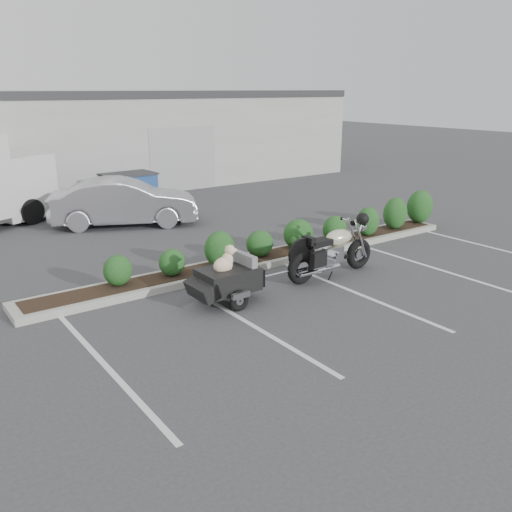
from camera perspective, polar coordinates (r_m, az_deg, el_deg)
ground at (r=11.19m, az=3.85°, el=-4.25°), size 90.00×90.00×0.00m
planter_kerb at (r=13.38m, az=1.19°, el=-0.24°), size 12.00×1.00×0.15m
building at (r=25.96m, az=-21.12°, el=11.50°), size 26.00×10.00×4.00m
motorcycle at (r=12.29m, az=8.01°, el=0.46°), size 2.52×0.85×1.45m
pet_trailer at (r=10.69m, az=-3.04°, el=-2.39°), size 2.00×1.11×1.20m
sedan at (r=17.26m, az=-13.67°, el=5.52°), size 4.66×3.27×1.46m
dumpster at (r=20.09m, az=-13.21°, el=6.81°), size 1.89×1.35×1.20m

